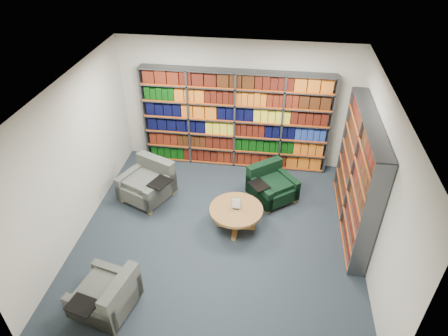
# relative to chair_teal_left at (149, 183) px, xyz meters

# --- Properties ---
(room_shell) EXTENTS (5.02, 5.02, 2.82)m
(room_shell) POSITION_rel_chair_teal_left_xyz_m (1.56, -0.90, 1.08)
(room_shell) COLOR black
(room_shell) RESTS_ON ground
(bookshelf_back) EXTENTS (4.00, 0.28, 2.20)m
(bookshelf_back) POSITION_rel_chair_teal_left_xyz_m (1.56, 1.44, 0.78)
(bookshelf_back) COLOR #47494F
(bookshelf_back) RESTS_ON ground
(bookshelf_right) EXTENTS (0.28, 2.50, 2.20)m
(bookshelf_right) POSITION_rel_chair_teal_left_xyz_m (3.90, -0.30, 0.78)
(bookshelf_right) COLOR #47494F
(bookshelf_right) RESTS_ON ground
(chair_teal_left) EXTENTS (1.17, 1.14, 0.79)m
(chair_teal_left) POSITION_rel_chair_teal_left_xyz_m (0.00, 0.00, 0.00)
(chair_teal_left) COLOR #0A2138
(chair_teal_left) RESTS_ON ground
(chair_green_right) EXTENTS (1.09, 1.09, 0.71)m
(chair_green_right) POSITION_rel_chair_teal_left_xyz_m (2.42, 0.30, -0.03)
(chair_green_right) COLOR black
(chair_green_right) RESTS_ON ground
(chair_teal_front) EXTENTS (0.97, 1.04, 0.73)m
(chair_teal_front) POSITION_rel_chair_teal_left_xyz_m (0.20, -2.72, -0.02)
(chair_teal_front) COLOR #0A2138
(chair_teal_front) RESTS_ON ground
(coffee_table) EXTENTS (0.97, 0.97, 0.68)m
(coffee_table) POSITION_rel_chair_teal_left_xyz_m (1.84, -0.70, 0.05)
(coffee_table) COLOR olive
(coffee_table) RESTS_ON ground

